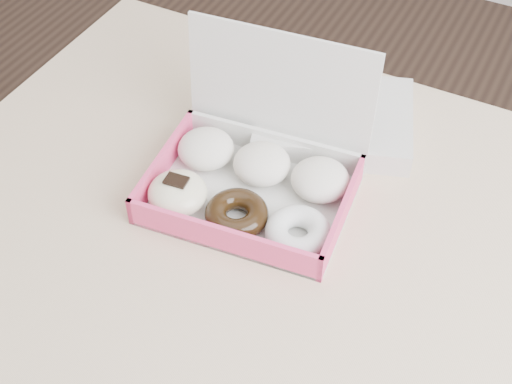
% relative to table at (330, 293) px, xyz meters
% --- Properties ---
extents(table, '(1.20, 0.80, 0.75)m').
position_rel_table_xyz_m(table, '(0.00, 0.00, 0.00)').
color(table, tan).
rests_on(table, ground).
extents(donut_box, '(0.29, 0.25, 0.20)m').
position_rel_table_xyz_m(donut_box, '(-0.15, 0.06, 0.11)').
color(donut_box, silver).
rests_on(donut_box, table).
extents(newspapers, '(0.28, 0.25, 0.04)m').
position_rel_table_xyz_m(newspapers, '(-0.10, 0.23, 0.10)').
color(newspapers, silver).
rests_on(newspapers, table).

